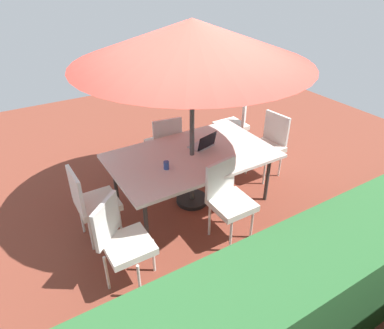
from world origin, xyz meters
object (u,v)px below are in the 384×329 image
(dining_table, at_px, (192,157))
(laptop, at_px, (203,144))
(chair_north, at_px, (228,197))
(chair_southwest, at_px, (235,123))
(patio_umbrella, at_px, (192,42))
(cup, at_px, (166,165))
(chair_west, at_px, (268,143))
(chair_south, at_px, (165,142))
(chair_east, at_px, (92,201))
(chair_northeast, at_px, (122,240))

(dining_table, height_order, laptop, laptop)
(laptop, bearing_deg, chair_north, 62.38)
(chair_southwest, distance_m, laptop, 1.41)
(patio_umbrella, height_order, cup, patio_umbrella)
(patio_umbrella, xyz_separation_m, chair_north, (-0.03, 0.78, -1.62))
(patio_umbrella, xyz_separation_m, chair_west, (-1.37, -0.03, -1.62))
(patio_umbrella, relative_size, chair_southwest, 2.78)
(chair_south, bearing_deg, chair_east, 40.08)
(chair_northeast, height_order, cup, chair_northeast)
(chair_west, bearing_deg, chair_south, -129.30)
(chair_south, bearing_deg, cup, 72.30)
(chair_north, relative_size, cup, 9.60)
(chair_north, bearing_deg, chair_northeast, 172.14)
(chair_northeast, distance_m, chair_west, 2.79)
(chair_west, distance_m, chair_east, 2.73)
(patio_umbrella, bearing_deg, chair_east, 0.39)
(chair_southwest, bearing_deg, chair_west, 43.91)
(chair_west, distance_m, chair_south, 1.57)
(dining_table, relative_size, laptop, 5.72)
(chair_north, relative_size, laptop, 2.64)
(patio_umbrella, distance_m, cup, 1.43)
(chair_east, bearing_deg, dining_table, -90.97)
(chair_south, xyz_separation_m, laptop, (-0.19, 0.77, 0.26))
(chair_southwest, relative_size, laptop, 2.64)
(chair_north, distance_m, laptop, 0.93)
(patio_umbrella, height_order, chair_north, patio_umbrella)
(laptop, distance_m, cup, 0.72)
(patio_umbrella, xyz_separation_m, chair_southwest, (-1.38, -0.87, -1.62))
(laptop, height_order, cup, laptop)
(chair_northeast, distance_m, laptop, 1.79)
(dining_table, xyz_separation_m, chair_west, (-1.37, -0.03, -0.17))
(chair_east, bearing_deg, cup, -99.54)
(patio_umbrella, distance_m, chair_southwest, 2.29)
(patio_umbrella, bearing_deg, dining_table, 0.00)
(chair_southwest, height_order, chair_north, same)
(chair_southwest, height_order, chair_northeast, same)
(chair_south, relative_size, chair_east, 1.00)
(chair_south, relative_size, cup, 9.60)
(chair_southwest, distance_m, chair_north, 2.13)
(dining_table, distance_m, cup, 0.48)
(patio_umbrella, distance_m, chair_west, 2.12)
(patio_umbrella, relative_size, chair_west, 2.78)
(patio_umbrella, relative_size, chair_northeast, 2.78)
(chair_southwest, relative_size, chair_south, 1.00)
(dining_table, relative_size, chair_south, 2.16)
(patio_umbrella, relative_size, chair_east, 2.78)
(dining_table, relative_size, cup, 20.77)
(dining_table, relative_size, chair_west, 2.16)
(chair_east, bearing_deg, patio_umbrella, -90.97)
(dining_table, bearing_deg, chair_northeast, 31.46)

